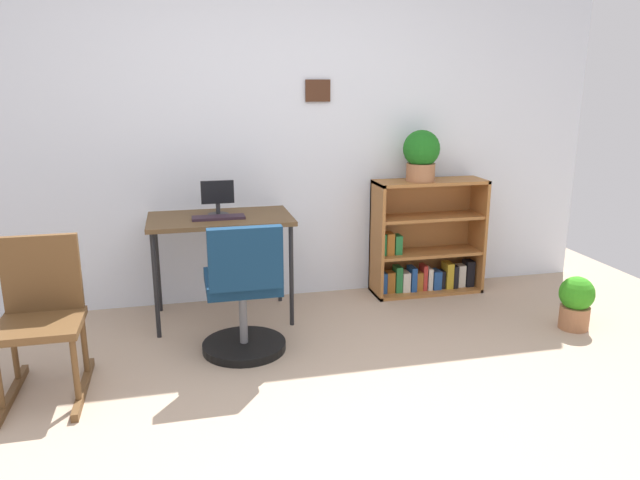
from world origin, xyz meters
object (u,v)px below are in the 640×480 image
at_px(rocking_chair, 42,315).
at_px(potted_plant_on_shelf, 421,154).
at_px(keyboard, 218,217).
at_px(potted_plant_floor, 576,301).
at_px(desk, 220,226).
at_px(monitor, 218,198).
at_px(office_chair, 244,299).
at_px(bookshelf_low, 425,244).

relative_size(rocking_chair, potted_plant_on_shelf, 2.19).
xyz_separation_m(keyboard, rocking_chair, (-0.99, -0.75, -0.32)).
height_order(rocking_chair, potted_plant_floor, rocking_chair).
distance_m(rocking_chair, potted_plant_on_shelf, 2.79).
bearing_deg(keyboard, desk, 77.05).
relative_size(desk, monitor, 4.00).
height_order(monitor, keyboard, monitor).
distance_m(monitor, rocking_chair, 1.38).
xyz_separation_m(desk, potted_plant_on_shelf, (1.52, 0.17, 0.43)).
bearing_deg(monitor, keyboard, -93.71).
xyz_separation_m(office_chair, bookshelf_low, (1.53, 0.85, 0.03)).
height_order(keyboard, potted_plant_on_shelf, potted_plant_on_shelf).
relative_size(desk, office_chair, 1.14).
distance_m(monitor, keyboard, 0.16).
relative_size(office_chair, bookshelf_low, 0.94).
bearing_deg(rocking_chair, potted_plant_floor, 1.16).
relative_size(desk, keyboard, 2.76).
distance_m(monitor, office_chair, 0.84).
bearing_deg(potted_plant_on_shelf, rocking_chair, -158.83).
distance_m(bookshelf_low, potted_plant_floor, 1.20).
bearing_deg(desk, potted_plant_on_shelf, 6.26).
distance_m(desk, office_chair, 0.71).
distance_m(monitor, bookshelf_low, 1.69).
bearing_deg(monitor, desk, -78.69).
height_order(rocking_chair, bookshelf_low, bookshelf_low).
relative_size(monitor, bookshelf_low, 0.27).
xyz_separation_m(office_chair, potted_plant_on_shelf, (1.44, 0.79, 0.74)).
relative_size(desk, potted_plant_on_shelf, 2.52).
relative_size(office_chair, potted_plant_floor, 2.31).
distance_m(desk, potted_plant_on_shelf, 1.59).
xyz_separation_m(rocking_chair, potted_plant_floor, (3.31, 0.07, -0.24)).
distance_m(desk, monitor, 0.19).
height_order(monitor, office_chair, monitor).
relative_size(bookshelf_low, potted_plant_on_shelf, 2.34).
xyz_separation_m(office_chair, rocking_chair, (-1.09, -0.19, 0.07)).
distance_m(office_chair, rocking_chair, 1.10).
xyz_separation_m(desk, office_chair, (0.08, -0.63, -0.31)).
bearing_deg(potted_plant_floor, office_chair, 176.95).
bearing_deg(monitor, potted_plant_on_shelf, 4.74).
xyz_separation_m(rocking_chair, bookshelf_low, (2.61, 1.03, -0.04)).
xyz_separation_m(keyboard, bookshelf_low, (1.62, 0.29, -0.36)).
height_order(office_chair, bookshelf_low, bookshelf_low).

